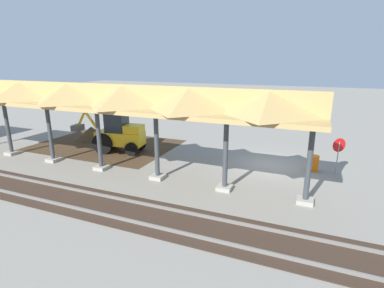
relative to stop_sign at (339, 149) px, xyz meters
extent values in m
plane|color=gray|center=(3.50, -0.18, -1.48)|extent=(120.00, 120.00, 0.00)
cube|color=#42301E|center=(15.52, 0.01, -1.48)|extent=(10.11, 7.00, 0.01)
cube|color=#9E998E|center=(1.38, 4.27, -1.38)|extent=(0.70, 0.70, 0.20)
cylinder|color=#383D42|center=(1.38, 4.27, 0.32)|extent=(0.24, 0.24, 3.60)
cube|color=#9E998E|center=(5.08, 4.27, -1.38)|extent=(0.70, 0.70, 0.20)
cylinder|color=#383D42|center=(5.08, 4.27, 0.32)|extent=(0.24, 0.24, 3.60)
cube|color=#9E998E|center=(8.78, 4.27, -1.38)|extent=(0.70, 0.70, 0.20)
cylinder|color=#383D42|center=(8.78, 4.27, 0.32)|extent=(0.24, 0.24, 3.60)
cube|color=#9E998E|center=(12.47, 4.27, -1.38)|extent=(0.70, 0.70, 0.20)
cylinder|color=#383D42|center=(12.47, 4.27, 0.32)|extent=(0.24, 0.24, 3.60)
cube|color=#9E998E|center=(16.17, 4.27, -1.38)|extent=(0.70, 0.70, 0.20)
cylinder|color=#383D42|center=(16.17, 4.27, 0.32)|extent=(0.24, 0.24, 3.60)
cube|color=#9E998E|center=(19.87, 4.27, -1.38)|extent=(0.70, 0.70, 0.20)
cylinder|color=#383D42|center=(19.87, 4.27, 0.32)|extent=(0.24, 0.24, 3.60)
cube|color=tan|center=(12.47, 4.27, 2.22)|extent=(23.38, 3.20, 0.20)
cube|color=tan|center=(12.47, 4.27, 2.87)|extent=(23.38, 0.20, 1.10)
pyramid|color=tan|center=(3.23, 4.27, 2.87)|extent=(3.33, 3.20, 1.10)
pyramid|color=tan|center=(6.93, 4.27, 2.87)|extent=(3.33, 3.20, 1.10)
pyramid|color=tan|center=(10.63, 4.27, 2.87)|extent=(3.33, 3.20, 1.10)
pyramid|color=tan|center=(14.32, 4.27, 2.87)|extent=(3.33, 3.20, 1.10)
pyramid|color=tan|center=(18.02, 4.27, 2.87)|extent=(3.33, 3.20, 1.10)
cube|color=slate|center=(3.50, 7.22, -1.40)|extent=(60.00, 0.08, 0.15)
cube|color=slate|center=(3.50, 8.65, -1.40)|extent=(60.00, 0.08, 0.15)
cube|color=#38281E|center=(3.50, 7.93, -1.46)|extent=(60.00, 2.58, 0.03)
cylinder|color=gray|center=(0.00, 0.00, -0.54)|extent=(0.06, 0.06, 1.88)
cylinder|color=red|center=(0.00, 0.00, 0.21)|extent=(0.65, 0.45, 0.76)
cube|color=yellow|center=(13.46, 0.94, -0.51)|extent=(3.37, 1.82, 0.90)
cube|color=#1E262D|center=(13.66, 0.98, 0.64)|extent=(1.48, 1.37, 1.40)
cube|color=yellow|center=(12.46, 0.77, 0.19)|extent=(1.32, 1.27, 0.50)
cylinder|color=black|center=(14.53, 0.40, -0.78)|extent=(1.43, 0.53, 1.40)
cylinder|color=black|center=(14.29, 1.81, -0.78)|extent=(1.43, 0.53, 1.40)
cylinder|color=black|center=(12.50, 0.12, -1.03)|extent=(0.94, 0.45, 0.90)
cylinder|color=black|center=(12.28, 1.40, -1.03)|extent=(0.94, 0.45, 0.90)
cylinder|color=yellow|center=(15.49, 1.29, 0.60)|extent=(1.08, 0.36, 1.41)
cylinder|color=yellow|center=(16.29, 1.42, 0.66)|extent=(0.84, 0.30, 1.27)
cube|color=#47474C|center=(16.62, 1.48, 0.06)|extent=(0.73, 0.89, 0.40)
cone|color=#42301E|center=(17.57, -0.93, -1.48)|extent=(5.13, 5.13, 2.10)
cylinder|color=orange|center=(1.16, -0.17, -1.03)|extent=(0.56, 0.56, 0.90)
camera|label=1|loc=(1.39, 17.30, 4.61)|focal=28.00mm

